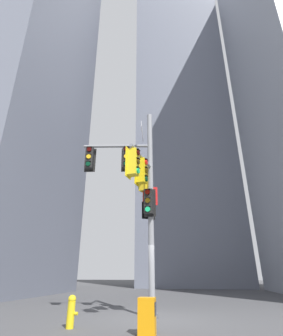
% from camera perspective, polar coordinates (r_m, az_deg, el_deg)
% --- Properties ---
extents(ground, '(120.00, 120.00, 0.00)m').
position_cam_1_polar(ground, '(10.64, 2.38, -30.12)').
color(ground, '#474749').
extents(building_tower_left, '(12.86, 12.86, 49.50)m').
position_cam_1_polar(building_tower_left, '(34.00, -25.51, 23.73)').
color(building_tower_left, slate).
rests_on(building_tower_left, ground).
extents(building_mid_block, '(12.59, 12.59, 50.70)m').
position_cam_1_polar(building_mid_block, '(43.14, 8.88, 11.71)').
color(building_mid_block, slate).
rests_on(building_mid_block, ground).
extents(signal_pole_assembly, '(3.25, 2.97, 8.49)m').
position_cam_1_polar(signal_pole_assembly, '(10.80, -0.98, -3.22)').
color(signal_pole_assembly, gray).
rests_on(signal_pole_assembly, ground).
extents(fire_hydrant, '(0.33, 0.23, 0.88)m').
position_cam_1_polar(fire_hydrant, '(8.95, -15.20, -28.00)').
color(fire_hydrant, yellow).
rests_on(fire_hydrant, ground).
extents(newspaper_box, '(0.45, 0.36, 0.88)m').
position_cam_1_polar(newspaper_box, '(7.78, 1.23, -29.77)').
color(newspaper_box, orange).
rests_on(newspaper_box, ground).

